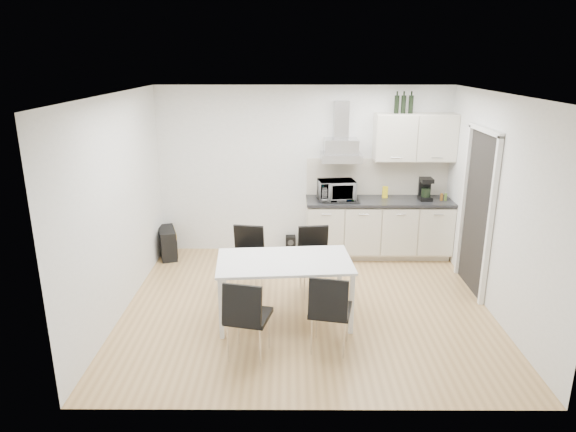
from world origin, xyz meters
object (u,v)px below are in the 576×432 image
dining_table (284,266)px  chair_near_right (330,311)px  chair_far_right (315,262)px  guitar_amp (168,243)px  chair_far_left (246,262)px  chair_near_left (249,317)px  floor_speaker (291,244)px  kitchenette (381,204)px

dining_table → chair_near_right: size_ratio=1.83×
chair_near_right → dining_table: bearing=138.8°
chair_far_right → guitar_amp: 2.59m
dining_table → chair_far_left: (-0.51, 0.71, -0.24)m
chair_far_right → guitar_amp: (-2.24, 1.29, -0.21)m
chair_far_left → chair_near_right: bearing=136.1°
dining_table → chair_far_right: chair_far_right is taller
chair_far_right → chair_near_left: bearing=54.9°
guitar_amp → floor_speaker: (1.92, 0.25, -0.10)m
chair_near_left → kitchenette: bearing=70.5°
chair_near_left → floor_speaker: size_ratio=3.43×
kitchenette → guitar_amp: kitchenette is taller
kitchenette → dining_table: kitchenette is taller
kitchenette → dining_table: size_ratio=1.56×
chair_far_right → guitar_amp: bearing=-37.9°
chair_far_left → chair_near_left: same height
chair_near_left → guitar_amp: size_ratio=1.49×
kitchenette → chair_far_right: size_ratio=2.86×
chair_near_left → floor_speaker: 3.06m
dining_table → chair_far_right: size_ratio=1.83×
kitchenette → chair_near_right: kitchenette is taller
chair_far_left → chair_far_right: bearing=-171.1°
chair_near_left → guitar_amp: chair_near_left is taller
kitchenette → chair_far_right: (-1.06, -1.37, -0.39)m
guitar_amp → floor_speaker: size_ratio=2.31×
guitar_amp → chair_near_left: bearing=-79.9°
kitchenette → dining_table: 2.53m
kitchenette → chair_near_right: 2.91m
dining_table → chair_far_right: 0.84m
chair_far_left → guitar_amp: (-1.33, 1.27, -0.21)m
chair_far_left → chair_near_right: (1.00, -1.36, 0.00)m
chair_far_left → chair_far_right: same height
floor_speaker → chair_far_right: bearing=-81.0°
chair_far_left → floor_speaker: size_ratio=3.43×
floor_speaker → dining_table: bearing=-94.8°
dining_table → guitar_amp: dining_table is taller
guitar_amp → chair_far_right: bearing=-48.0°
chair_far_left → chair_near_right: 1.69m
dining_table → chair_near_right: 0.85m
kitchenette → chair_far_right: kitchenette is taller
chair_near_left → floor_speaker: bearing=94.8°
chair_far_right → chair_near_right: same height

